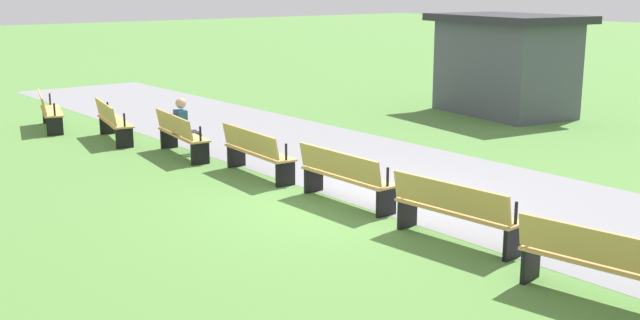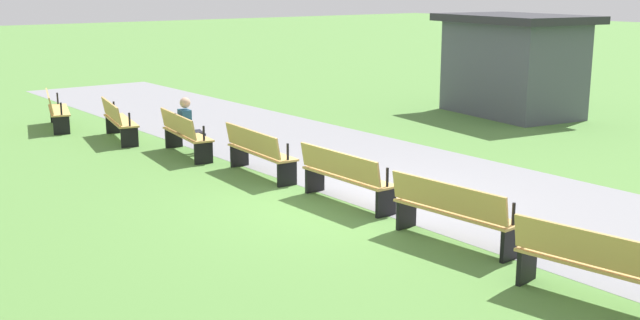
% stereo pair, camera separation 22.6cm
% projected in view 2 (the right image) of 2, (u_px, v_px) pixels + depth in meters
% --- Properties ---
extents(ground_plane, '(120.00, 120.00, 0.00)m').
position_uv_depth(ground_plane, '(348.00, 203.00, 12.55)').
color(ground_plane, '#54843D').
extents(path_paving, '(33.70, 4.22, 0.01)m').
position_uv_depth(path_paving, '(441.00, 183.00, 13.81)').
color(path_paving, gray).
rests_on(path_paving, ground).
extents(bench_0, '(1.98, 1.00, 0.89)m').
position_uv_depth(bench_0, '(56.00, 109.00, 18.97)').
color(bench_0, tan).
rests_on(bench_0, ground).
extents(bench_1, '(1.98, 0.87, 0.89)m').
position_uv_depth(bench_1, '(118.00, 119.00, 17.51)').
color(bench_1, tan).
rests_on(bench_1, ground).
extents(bench_2, '(1.97, 0.74, 0.89)m').
position_uv_depth(bench_2, '(184.00, 133.00, 15.93)').
color(bench_2, tan).
rests_on(bench_2, ground).
extents(bench_3, '(1.95, 0.61, 0.89)m').
position_uv_depth(bench_3, '(258.00, 151.00, 14.22)').
color(bench_3, tan).
rests_on(bench_3, ground).
extents(bench_4, '(1.92, 0.47, 0.89)m').
position_uv_depth(bench_4, '(345.00, 175.00, 12.40)').
color(bench_4, tan).
rests_on(bench_4, ground).
extents(bench_5, '(1.95, 0.61, 0.89)m').
position_uv_depth(bench_5, '(453.00, 210.00, 10.48)').
color(bench_5, tan).
rests_on(bench_5, ground).
extents(bench_6, '(1.97, 0.74, 0.89)m').
position_uv_depth(bench_6, '(599.00, 264.00, 8.47)').
color(bench_6, tan).
rests_on(bench_6, ground).
extents(person_seated, '(0.38, 0.55, 1.20)m').
position_uv_depth(person_seated, '(189.00, 124.00, 16.03)').
color(person_seated, navy).
rests_on(person_seated, ground).
extents(kiosk, '(4.34, 3.24, 2.67)m').
position_uv_depth(kiosk, '(513.00, 64.00, 20.81)').
color(kiosk, '#4C515B').
rests_on(kiosk, ground).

